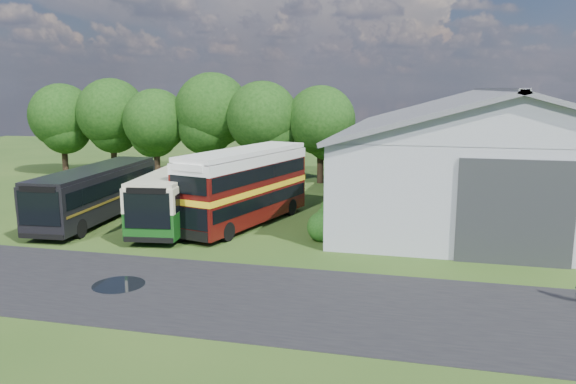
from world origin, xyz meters
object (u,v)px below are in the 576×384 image
(bus_dark_single, at_px, (97,192))
(storage_shed, at_px, (490,150))
(bus_maroon_double, at_px, (245,188))
(bus_green_single, at_px, (183,194))

(bus_dark_single, bearing_deg, storage_shed, 15.61)
(storage_shed, xyz_separation_m, bus_maroon_double, (-14.62, -7.52, -1.87))
(storage_shed, bearing_deg, bus_maroon_double, -152.77)
(bus_green_single, xyz_separation_m, bus_dark_single, (-5.48, -0.78, -0.03))
(storage_shed, bearing_deg, bus_green_single, -157.39)
(storage_shed, height_order, bus_dark_single, storage_shed)
(bus_maroon_double, relative_size, bus_dark_single, 0.91)
(bus_dark_single, bearing_deg, bus_maroon_double, 2.15)
(storage_shed, height_order, bus_maroon_double, storage_shed)
(bus_green_single, bearing_deg, storage_shed, 15.45)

